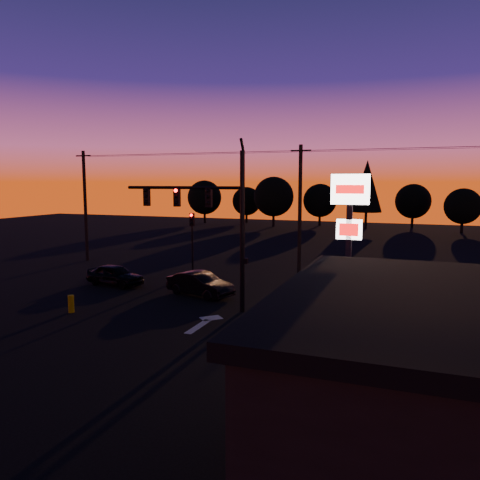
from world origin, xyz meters
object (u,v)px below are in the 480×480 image
at_px(pylon_sign, 349,222).
at_px(car_left, 115,275).
at_px(car_right, 374,285).
at_px(suv_parked, 443,372).
at_px(traffic_signal_mast, 213,213).
at_px(car_mid, 200,284).
at_px(secondary_signal, 192,235).
at_px(bollard, 71,304).

relative_size(pylon_sign, car_left, 1.76).
bearing_deg(car_right, suv_parked, 2.46).
bearing_deg(traffic_signal_mast, car_mid, 128.74).
bearing_deg(pylon_sign, car_mid, 151.80).
bearing_deg(car_right, pylon_sign, -14.12).
height_order(secondary_signal, bollard, secondary_signal).
relative_size(secondary_signal, car_right, 1.02).
bearing_deg(car_left, car_right, -70.67).
bearing_deg(secondary_signal, car_right, -7.56).
distance_m(pylon_sign, car_mid, 11.00).
bearing_deg(car_mid, traffic_signal_mast, -124.07).
height_order(pylon_sign, car_left, pylon_sign).
xyz_separation_m(pylon_sign, suv_parked, (3.45, -4.00, -4.21)).
distance_m(bollard, car_mid, 7.08).
height_order(bollard, suv_parked, suv_parked).
xyz_separation_m(bollard, car_right, (13.83, 9.00, 0.18)).
height_order(bollard, car_left, car_left).
relative_size(traffic_signal_mast, car_mid, 2.08).
xyz_separation_m(car_left, car_mid, (6.20, -0.57, 0.02)).
bearing_deg(secondary_signal, pylon_sign, -39.77).
distance_m(bollard, car_right, 16.51).
distance_m(traffic_signal_mast, car_right, 10.43).
distance_m(traffic_signal_mast, secondary_signal, 9.19).
relative_size(car_left, car_right, 0.90).
xyz_separation_m(car_left, car_right, (15.52, 2.98, -0.04)).
distance_m(secondary_signal, car_right, 12.68).
bearing_deg(traffic_signal_mast, bollard, -153.64).
distance_m(secondary_signal, suv_parked, 20.96).
height_order(pylon_sign, car_right, pylon_sign).
xyz_separation_m(bollard, suv_parked, (16.91, -3.34, 0.27)).
bearing_deg(car_mid, car_left, 101.96).
height_order(pylon_sign, car_mid, pylon_sign).
bearing_deg(bollard, car_right, 33.05).
height_order(car_mid, suv_parked, suv_parked).
xyz_separation_m(car_left, suv_parked, (18.60, -9.36, 0.05)).
bearing_deg(car_left, pylon_sign, -101.04).
xyz_separation_m(secondary_signal, car_left, (-3.15, -4.63, -2.20)).
bearing_deg(traffic_signal_mast, secondary_signal, 123.19).
bearing_deg(suv_parked, car_right, 106.00).
distance_m(bollard, suv_parked, 17.24).
bearing_deg(secondary_signal, car_left, -124.24).
bearing_deg(car_left, suv_parked, -108.27).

